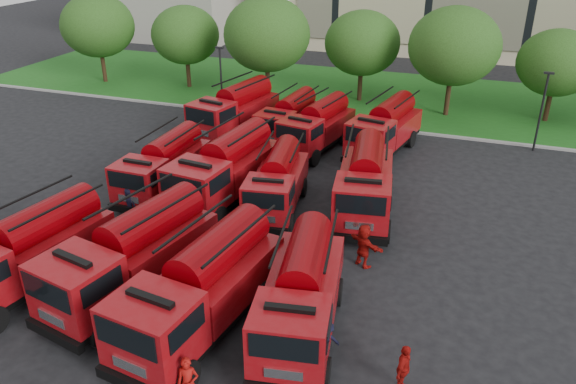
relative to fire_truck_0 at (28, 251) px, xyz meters
name	(u,v)px	position (x,y,z in m)	size (l,w,h in m)	color
ground	(260,253)	(7.69, 5.38, -1.67)	(140.00, 140.00, 0.00)	black
lawn	(376,95)	(7.69, 31.38, -1.61)	(70.00, 16.00, 0.12)	#1A5115
curb	(354,125)	(7.69, 23.28, -1.60)	(70.00, 0.30, 0.14)	gray
tree_0	(98,26)	(-16.31, 27.38, 3.35)	(6.30, 6.30, 7.70)	#382314
tree_1	(185,35)	(-8.31, 28.38, 2.88)	(5.71, 5.71, 6.98)	#382314
tree_2	(267,34)	(-0.31, 26.88, 3.68)	(6.72, 6.72, 8.22)	#382314
tree_3	(362,43)	(6.69, 29.38, 3.01)	(5.88, 5.88, 7.19)	#382314
tree_4	(454,46)	(13.69, 27.88, 3.55)	(6.55, 6.55, 8.01)	#382314
tree_5	(557,63)	(20.69, 28.88, 2.68)	(5.46, 5.46, 6.68)	#382314
lamp_post_0	(221,77)	(-2.31, 22.58, 1.22)	(0.60, 0.25, 5.11)	black
lamp_post_1	(542,107)	(19.69, 22.58, 1.22)	(0.60, 0.25, 5.11)	black
fire_truck_0	(28,251)	(0.00, 0.00, 0.00)	(3.73, 7.62, 3.32)	black
fire_truck_1	(132,255)	(4.18, 0.97, 0.10)	(4.18, 8.12, 3.53)	black
fire_truck_2	(202,288)	(7.71, -0.04, 0.11)	(3.71, 8.05, 3.53)	black
fire_truck_3	(301,294)	(11.05, 1.00, -0.04)	(3.60, 7.44, 3.25)	black
fire_truck_4	(164,166)	(0.54, 9.42, -0.10)	(2.57, 6.87, 3.11)	black
fire_truck_5	(226,169)	(4.08, 9.66, 0.12)	(3.60, 8.08, 3.56)	black
fire_truck_6	(277,182)	(6.94, 9.65, -0.17)	(3.27, 6.85, 2.99)	black
fire_truck_7	(365,183)	(11.21, 10.62, 0.04)	(3.69, 7.77, 3.40)	black
fire_truck_8	(235,110)	(0.40, 18.98, 0.06)	(4.08, 7.91, 3.43)	black
fire_truck_9	(289,118)	(4.22, 19.27, -0.18)	(2.89, 6.70, 2.96)	black
fire_truck_10	(317,126)	(6.48, 18.18, -0.10)	(3.61, 7.16, 3.11)	black
fire_truck_11	(385,128)	(10.63, 19.04, -0.02)	(3.82, 7.56, 3.29)	black
firefighter_1	(177,349)	(7.30, -1.36, -1.67)	(0.75, 0.41, 1.54)	#9D0F0C
firefighter_3	(324,361)	(12.29, -0.25, -1.67)	(1.09, 0.56, 1.69)	black
firefighter_4	(132,219)	(0.50, 6.17, -1.67)	(0.84, 0.55, 1.72)	black
firefighter_5	(362,265)	(12.24, 5.93, -1.67)	(1.84, 0.79, 1.98)	#9D0F0C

